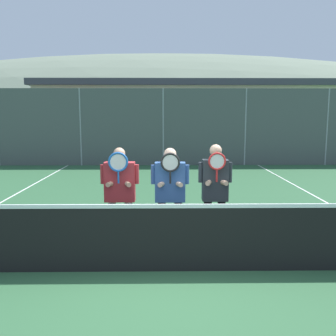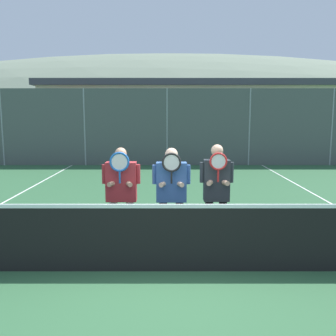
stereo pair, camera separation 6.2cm
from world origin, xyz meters
The scene contains 11 objects.
ground_plane centered at (0.00, 0.00, 0.00)m, with size 120.00×120.00×0.00m, color #2D5B38.
hill_distant centered at (0.00, 60.51, 0.00)m, with size 116.14×64.52×22.58m.
clubhouse_building centered at (1.17, 18.42, 2.09)m, with size 17.40×5.50×4.14m.
fence_back centered at (0.00, 11.05, 1.65)m, with size 21.37×0.06×3.29m.
tennis_net centered at (0.00, 0.00, 0.51)m, with size 11.14×0.09×1.09m.
player_leftmost centered at (-0.73, 0.92, 1.01)m, with size 0.63×0.34×1.70m.
player_center_left centered at (0.10, 0.91, 1.01)m, with size 0.63×0.34×1.70m.
player_center_right centered at (0.83, 0.82, 1.02)m, with size 0.55×0.34×1.76m.
car_far_left centered at (-6.78, 14.10, 0.89)m, with size 4.50×2.01×1.73m.
car_left_of_center centered at (-1.50, 14.38, 0.87)m, with size 4.67×2.04×1.70m.
car_center centered at (3.88, 14.58, 0.88)m, with size 4.71×2.01×1.70m.
Camera 1 is at (-0.02, -5.11, 2.26)m, focal length 40.00 mm.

